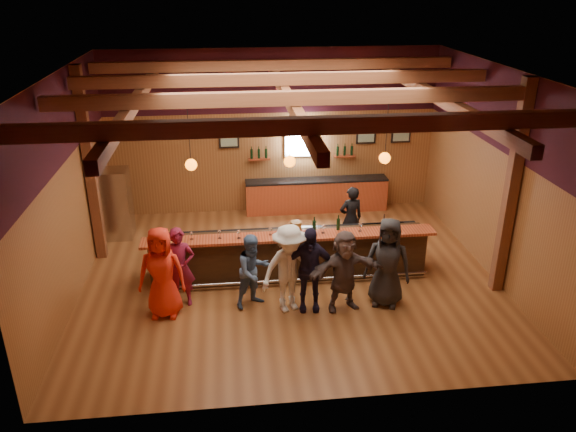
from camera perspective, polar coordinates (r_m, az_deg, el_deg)
The scene contains 27 objects.
room at distance 11.46m, azimuth 0.14°, elevation 8.10°, with size 9.04×9.00×4.52m.
bar_counter at distance 12.52m, azimuth 0.15°, elevation -3.75°, with size 6.30×1.07×1.11m.
back_bar_cabinet at distance 15.93m, azimuth 2.91°, elevation 2.14°, with size 4.00×0.52×0.95m.
window at distance 15.59m, azimuth 1.42°, elevation 7.79°, with size 0.95×0.09×0.95m.
framed_pictures at distance 15.70m, azimuth 4.60°, elevation 8.03°, with size 5.35×0.05×0.45m.
wine_shelves at distance 15.64m, azimuth 1.44°, elevation 6.21°, with size 3.00×0.18×0.30m.
pendant_lights at distance 11.55m, azimuth 0.17°, elevation 5.61°, with size 4.24×0.24×1.37m.
stainless_fridge at distance 14.81m, azimuth -17.02°, elevation 1.19°, with size 0.70×0.70×1.80m, color silver.
customer_orange at distance 11.14m, azimuth -12.69°, elevation -5.63°, with size 0.91×0.59×1.87m, color red.
customer_redvest at distance 11.46m, azimuth -10.92°, elevation -5.15°, with size 0.61×0.40×1.68m, color maroon.
customer_denim at distance 11.27m, azimuth -3.54°, elevation -5.59°, with size 0.76×0.59×1.56m, color #47648E.
customer_white at distance 11.03m, azimuth 0.11°, elevation -5.38°, with size 1.19×0.69×1.85m, color silver.
customer_navy at distance 11.08m, azimuth 2.14°, elevation -5.42°, with size 1.05×0.44×1.79m, color black.
customer_brown at distance 11.16m, azimuth 5.72°, elevation -5.57°, with size 1.58×0.50×1.70m, color #554644.
customer_dark at distance 11.40m, azimuth 10.06°, elevation -4.67°, with size 0.92×0.60×1.88m, color black.
bartender at distance 13.60m, azimuth 6.39°, elevation -0.27°, with size 0.59×0.39×1.62m, color black.
ice_bucket at distance 12.03m, azimuth 0.81°, elevation -1.14°, with size 0.24×0.24×0.26m, color olive.
bottle_a at distance 12.03m, azimuth 2.68°, elevation -1.09°, with size 0.08×0.08×0.37m.
bottle_b at distance 12.21m, azimuth 5.13°, elevation -0.82°, with size 0.07×0.07×0.34m.
glass_a at distance 11.89m, azimuth -11.35°, elevation -1.96°, with size 0.08×0.08×0.17m.
glass_b at distance 11.91m, azimuth -9.79°, elevation -1.82°, with size 0.08×0.08×0.17m.
glass_c at distance 11.86m, azimuth -6.98°, elevation -1.65°, with size 0.09×0.09×0.19m.
glass_d at distance 11.82m, azimuth -5.04°, elevation -1.65°, with size 0.09×0.09×0.20m.
glass_e at distance 11.94m, azimuth -1.81°, elevation -1.40°, with size 0.07×0.07×0.17m.
glass_f at distance 12.04m, azimuth 3.61°, elevation -1.12°, with size 0.09×0.09×0.20m.
glass_g at distance 12.20m, azimuth 7.38°, elevation -0.96°, with size 0.08×0.08×0.19m.
glass_h at distance 12.39m, azimuth 10.28°, elevation -0.82°, with size 0.08×0.08×0.17m.
Camera 1 is at (-1.27, -10.93, 6.22)m, focal length 35.00 mm.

